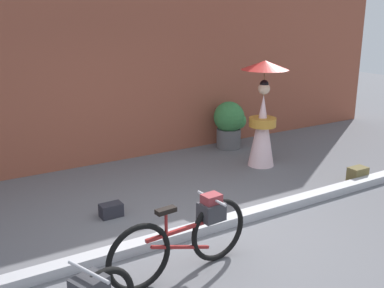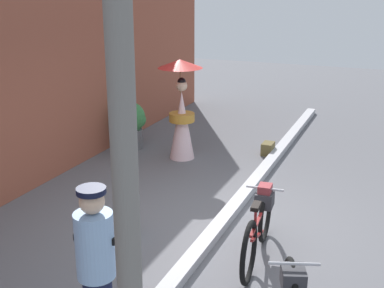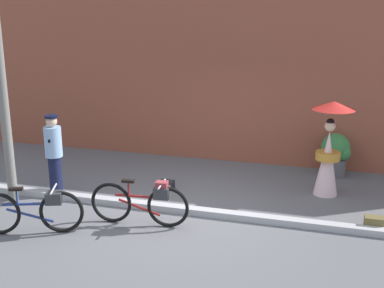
{
  "view_description": "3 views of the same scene",
  "coord_description": "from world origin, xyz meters",
  "views": [
    {
      "loc": [
        -2.82,
        -4.51,
        2.76
      ],
      "look_at": [
        0.06,
        0.19,
        1.15
      ],
      "focal_mm": 43.04,
      "sensor_mm": 36.0,
      "label": 1
    },
    {
      "loc": [
        -5.99,
        -2.1,
        3.27
      ],
      "look_at": [
        -0.03,
        0.42,
        1.18
      ],
      "focal_mm": 47.09,
      "sensor_mm": 36.0,
      "label": 2
    },
    {
      "loc": [
        2.47,
        -8.16,
        3.76
      ],
      "look_at": [
        0.0,
        0.47,
        1.2
      ],
      "focal_mm": 46.61,
      "sensor_mm": 36.0,
      "label": 3
    }
  ],
  "objects": [
    {
      "name": "bicycle_near_officer",
      "position": [
        -0.55,
        -0.69,
        0.43
      ],
      "size": [
        1.76,
        0.48,
        0.83
      ],
      "color": "black",
      "rests_on": "ground_plane"
    },
    {
      "name": "backpack_spare",
      "position": [
        3.31,
        0.2,
        0.13
      ],
      "size": [
        0.32,
        0.21,
        0.24
      ],
      "color": "brown",
      "rests_on": "ground_plane"
    },
    {
      "name": "sidewalk_curb",
      "position": [
        0.0,
        0.0,
        0.06
      ],
      "size": [
        14.0,
        0.2,
        0.12
      ],
      "primitive_type": "cube",
      "color": "#B2B2B7",
      "rests_on": "ground_plane"
    },
    {
      "name": "ground_plane",
      "position": [
        0.0,
        0.0,
        0.0
      ],
      "size": [
        30.0,
        30.0,
        0.0
      ],
      "primitive_type": "plane",
      "color": "slate"
    },
    {
      "name": "potted_plant_by_door",
      "position": [
        2.64,
        2.91,
        0.53
      ],
      "size": [
        0.65,
        0.63,
        0.97
      ],
      "color": "#59595B",
      "rests_on": "ground_plane"
    },
    {
      "name": "person_with_parasol",
      "position": [
        2.48,
        1.7,
        0.98
      ],
      "size": [
        0.84,
        0.84,
        1.91
      ],
      "color": "silver",
      "rests_on": "ground_plane"
    },
    {
      "name": "backpack_on_pavement",
      "position": [
        -0.72,
        1.06,
        0.1
      ],
      "size": [
        0.31,
        0.19,
        0.19
      ],
      "color": "#26262D",
      "rests_on": "ground_plane"
    },
    {
      "name": "building_wall",
      "position": [
        0.0,
        3.52,
        2.04
      ],
      "size": [
        14.0,
        0.4,
        4.08
      ],
      "primitive_type": "cube",
      "color": "brown",
      "rests_on": "ground_plane"
    }
  ]
}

